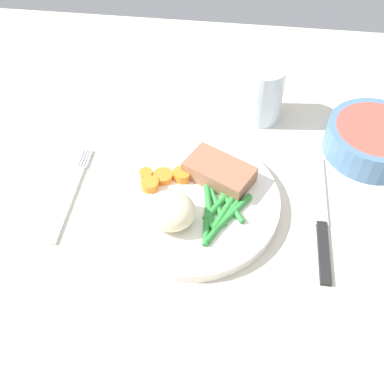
% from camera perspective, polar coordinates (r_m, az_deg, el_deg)
% --- Properties ---
extents(dining_table, '(1.20, 0.90, 0.02)m').
position_cam_1_polar(dining_table, '(0.62, -0.11, -1.08)').
color(dining_table, beige).
rests_on(dining_table, ground).
extents(dinner_plate, '(0.23, 0.23, 0.02)m').
position_cam_1_polar(dinner_plate, '(0.59, 0.00, -1.12)').
color(dinner_plate, white).
rests_on(dinner_plate, dining_table).
extents(meat_portion, '(0.10, 0.08, 0.02)m').
position_cam_1_polar(meat_portion, '(0.60, 3.45, 2.52)').
color(meat_portion, '#936047').
rests_on(meat_portion, dinner_plate).
extents(mashed_potatoes, '(0.06, 0.05, 0.04)m').
position_cam_1_polar(mashed_potatoes, '(0.55, -2.76, -2.41)').
color(mashed_potatoes, beige).
rests_on(mashed_potatoes, dinner_plate).
extents(carrot_slices, '(0.07, 0.05, 0.01)m').
position_cam_1_polar(carrot_slices, '(0.60, -3.32, 1.85)').
color(carrot_slices, orange).
rests_on(carrot_slices, dinner_plate).
extents(green_beans, '(0.07, 0.11, 0.01)m').
position_cam_1_polar(green_beans, '(0.57, 3.52, -2.10)').
color(green_beans, '#2D8C38').
rests_on(green_beans, dinner_plate).
extents(fork, '(0.01, 0.17, 0.00)m').
position_cam_1_polar(fork, '(0.63, -14.94, -0.17)').
color(fork, silver).
rests_on(fork, dining_table).
extents(knife, '(0.02, 0.21, 0.01)m').
position_cam_1_polar(knife, '(0.61, 15.93, -3.18)').
color(knife, black).
rests_on(knife, dining_table).
extents(water_glass, '(0.06, 0.06, 0.09)m').
position_cam_1_polar(water_glass, '(0.71, 8.69, 11.85)').
color(water_glass, silver).
rests_on(water_glass, dining_table).
extents(salad_bowl, '(0.14, 0.14, 0.04)m').
position_cam_1_polar(salad_bowl, '(0.70, 21.94, 6.27)').
color(salad_bowl, '#4C7299').
rests_on(salad_bowl, dining_table).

